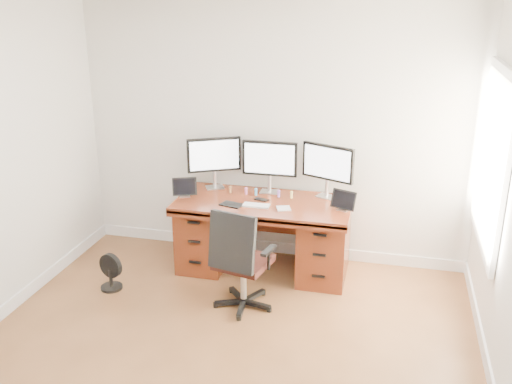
% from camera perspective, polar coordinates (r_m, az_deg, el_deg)
% --- Properties ---
extents(ground, '(4.50, 4.50, 0.00)m').
position_cam_1_polar(ground, '(4.38, -4.93, -18.44)').
color(ground, brown).
rests_on(ground, ground).
extents(back_wall, '(4.00, 0.10, 2.70)m').
position_cam_1_polar(back_wall, '(5.78, 1.78, 6.19)').
color(back_wall, silver).
rests_on(back_wall, ground).
extents(desk, '(1.70, 0.80, 0.75)m').
position_cam_1_polar(desk, '(5.70, 0.80, -4.10)').
color(desk, '#5C2412').
rests_on(desk, ground).
extents(office_chair, '(0.61, 0.61, 0.96)m').
position_cam_1_polar(office_chair, '(5.06, -1.50, -8.42)').
color(office_chair, black).
rests_on(office_chair, ground).
extents(floor_fan, '(0.25, 0.21, 0.35)m').
position_cam_1_polar(floor_fan, '(5.61, -14.37, -7.80)').
color(floor_fan, black).
rests_on(floor_fan, ground).
extents(monitor_left, '(0.50, 0.29, 0.53)m').
position_cam_1_polar(monitor_left, '(5.82, -4.21, 3.56)').
color(monitor_left, silver).
rests_on(monitor_left, desk).
extents(monitor_center, '(0.55, 0.14, 0.53)m').
position_cam_1_polar(monitor_center, '(5.68, 1.37, 3.18)').
color(monitor_center, silver).
rests_on(monitor_center, desk).
extents(monitor_right, '(0.52, 0.24, 0.53)m').
position_cam_1_polar(monitor_right, '(5.59, 7.19, 2.75)').
color(monitor_right, silver).
rests_on(monitor_right, desk).
extents(tablet_left, '(0.25, 0.15, 0.19)m').
position_cam_1_polar(tablet_left, '(5.68, -7.18, 0.39)').
color(tablet_left, silver).
rests_on(tablet_left, desk).
extents(tablet_right, '(0.25, 0.15, 0.19)m').
position_cam_1_polar(tablet_right, '(5.35, 8.72, -0.94)').
color(tablet_right, silver).
rests_on(tablet_right, desk).
extents(keyboard, '(0.25, 0.11, 0.01)m').
position_cam_1_polar(keyboard, '(5.41, 0.02, -1.35)').
color(keyboard, silver).
rests_on(keyboard, desk).
extents(trackpad, '(0.16, 0.16, 0.01)m').
position_cam_1_polar(trackpad, '(5.35, 2.78, -1.64)').
color(trackpad, silver).
rests_on(trackpad, desk).
extents(drawing_tablet, '(0.24, 0.18, 0.01)m').
position_cam_1_polar(drawing_tablet, '(5.44, -2.44, -1.26)').
color(drawing_tablet, black).
rests_on(drawing_tablet, desk).
extents(phone, '(0.15, 0.11, 0.01)m').
position_cam_1_polar(phone, '(5.57, 0.56, -0.76)').
color(phone, black).
rests_on(phone, desk).
extents(figurine_brown, '(0.03, 0.03, 0.08)m').
position_cam_1_polar(figurine_brown, '(5.75, -2.59, 0.30)').
color(figurine_brown, brown).
rests_on(figurine_brown, desk).
extents(figurine_pink, '(0.03, 0.03, 0.08)m').
position_cam_1_polar(figurine_pink, '(5.71, -1.00, 0.17)').
color(figurine_pink, pink).
rests_on(figurine_pink, desk).
extents(figurine_blue, '(0.03, 0.03, 0.08)m').
position_cam_1_polar(figurine_blue, '(5.68, -0.01, 0.08)').
color(figurine_blue, '#4399D7').
rests_on(figurine_blue, desk).
extents(figurine_purple, '(0.03, 0.03, 0.08)m').
position_cam_1_polar(figurine_purple, '(5.64, 2.29, -0.10)').
color(figurine_purple, '#A26DE2').
rests_on(figurine_purple, desk).
extents(figurine_yellow, '(0.03, 0.03, 0.08)m').
position_cam_1_polar(figurine_yellow, '(5.61, 3.57, -0.21)').
color(figurine_yellow, '#E6CC67').
rests_on(figurine_yellow, desk).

